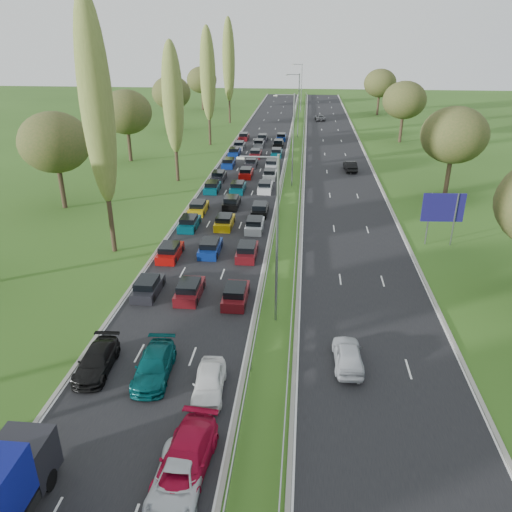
# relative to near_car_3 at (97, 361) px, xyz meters

# --- Properties ---
(ground) EXTENTS (260.00, 260.00, 0.00)m
(ground) POSITION_rel_near_car_3_xyz_m (10.47, 43.97, -0.70)
(ground) COLOR #2D4E18
(ground) RESTS_ON ground
(near_carriageway) EXTENTS (10.50, 215.00, 0.04)m
(near_carriageway) POSITION_rel_near_car_3_xyz_m (3.72, 46.47, -0.70)
(near_carriageway) COLOR black
(near_carriageway) RESTS_ON ground
(far_carriageway) EXTENTS (10.50, 215.00, 0.04)m
(far_carriageway) POSITION_rel_near_car_3_xyz_m (17.22, 46.47, -0.70)
(far_carriageway) COLOR black
(far_carriageway) RESTS_ON ground
(central_reservation) EXTENTS (2.36, 215.00, 0.32)m
(central_reservation) POSITION_rel_near_car_3_xyz_m (10.47, 46.47, -0.15)
(central_reservation) COLOR gray
(central_reservation) RESTS_ON ground
(lamp_columns) EXTENTS (0.18, 140.18, 12.00)m
(lamp_columns) POSITION_rel_near_car_3_xyz_m (10.47, 41.97, 5.30)
(lamp_columns) COLOR gray
(lamp_columns) RESTS_ON ground
(poplar_row) EXTENTS (2.80, 127.80, 22.44)m
(poplar_row) POSITION_rel_near_car_3_xyz_m (-5.53, 32.13, 11.68)
(poplar_row) COLOR #2D2116
(poplar_row) RESTS_ON ground
(woodland_left) EXTENTS (8.00, 166.00, 11.10)m
(woodland_left) POSITION_rel_near_car_3_xyz_m (-16.03, 26.59, 6.98)
(woodland_left) COLOR #2D2116
(woodland_left) RESTS_ON ground
(woodland_right) EXTENTS (8.00, 153.00, 11.10)m
(woodland_right) POSITION_rel_near_car_3_xyz_m (29.97, 30.63, 6.98)
(woodland_right) COLOR #2D2116
(woodland_right) RESTS_ON ground
(traffic_queue_fill) EXTENTS (9.04, 68.13, 0.80)m
(traffic_queue_fill) POSITION_rel_near_car_3_xyz_m (3.72, 41.66, -0.26)
(traffic_queue_fill) COLOR black
(traffic_queue_fill) RESTS_ON ground
(near_car_3) EXTENTS (2.16, 4.79, 1.36)m
(near_car_3) POSITION_rel_near_car_3_xyz_m (0.00, 0.00, 0.00)
(near_car_3) COLOR black
(near_car_3) RESTS_ON near_carriageway
(near_car_7) EXTENTS (2.31, 5.11, 1.45)m
(near_car_7) POSITION_rel_near_car_3_xyz_m (3.64, -0.20, 0.05)
(near_car_7) COLOR #044649
(near_car_7) RESTS_ON near_carriageway
(near_car_10) EXTENTS (2.23, 4.81, 1.34)m
(near_car_10) POSITION_rel_near_car_3_xyz_m (7.04, -8.18, -0.01)
(near_car_10) COLOR silver
(near_car_10) RESTS_ON near_carriageway
(near_car_11) EXTENTS (2.62, 5.50, 1.55)m
(near_car_11) POSITION_rel_near_car_3_xyz_m (7.15, -7.01, 0.09)
(near_car_11) COLOR #AA0A2C
(near_car_11) RESTS_ON near_carriageway
(near_car_12) EXTENTS (1.98, 4.39, 1.46)m
(near_car_12) POSITION_rel_near_car_3_xyz_m (7.19, -1.38, 0.05)
(near_car_12) COLOR white
(near_car_12) RESTS_ON near_carriageway
(far_car_0) EXTENTS (1.85, 4.35, 1.47)m
(far_car_0) POSITION_rel_near_car_3_xyz_m (15.25, 2.05, 0.05)
(far_car_0) COLOR #B9BDC3
(far_car_0) RESTS_ON far_carriageway
(far_car_1) EXTENTS (1.93, 4.59, 1.47)m
(far_car_1) POSITION_rel_near_car_3_xyz_m (18.94, 50.79, 0.06)
(far_car_1) COLOR black
(far_car_1) RESTS_ON far_carriageway
(far_car_2) EXTENTS (2.63, 4.98, 1.34)m
(far_car_2) POSITION_rel_near_car_3_xyz_m (15.31, 98.87, -0.01)
(far_car_2) COLOR slate
(far_car_2) RESTS_ON far_carriageway
(direction_sign) EXTENTS (4.00, 0.35, 5.20)m
(direction_sign) POSITION_rel_near_car_3_xyz_m (25.37, 22.58, 2.87)
(direction_sign) COLOR gray
(direction_sign) RESTS_ON ground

